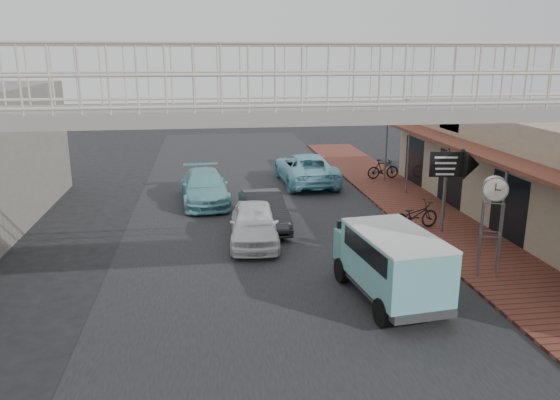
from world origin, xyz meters
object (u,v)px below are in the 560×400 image
object	(u,v)px
white_hatchback	(254,223)
angkot_van	(391,257)
arrow_sign	(468,165)
angkot_curb	(306,169)
angkot_far	(205,187)
street_clock	(495,194)
dark_sedan	(264,211)
motorcycle_near	(414,215)
motorcycle_far	(383,169)

from	to	relation	value
white_hatchback	angkot_van	distance (m)	5.83
angkot_van	arrow_sign	bearing A→B (deg)	41.11
angkot_curb	angkot_van	distance (m)	13.35
angkot_van	angkot_curb	bearing A→B (deg)	82.02
angkot_far	angkot_curb	bearing A→B (deg)	26.96
arrow_sign	street_clock	bearing A→B (deg)	-97.28
dark_sedan	street_clock	world-z (taller)	street_clock
angkot_far	arrow_sign	distance (m)	10.75
angkot_far	angkot_van	world-z (taller)	angkot_van
arrow_sign	angkot_curb	bearing A→B (deg)	123.65
angkot_van	arrow_sign	xyz separation A→B (m)	(4.31, 4.76, 1.30)
motorcycle_near	street_clock	bearing A→B (deg)	174.81
angkot_van	motorcycle_near	size ratio (longest dim) A/B	2.10
angkot_curb	motorcycle_near	size ratio (longest dim) A/B	2.82
street_clock	motorcycle_far	bearing A→B (deg)	109.44
angkot_curb	motorcycle_near	world-z (taller)	angkot_curb
angkot_far	angkot_van	distance (m)	11.41
motorcycle_far	motorcycle_near	bearing A→B (deg)	165.93
motorcycle_far	street_clock	xyz separation A→B (m)	(-0.98, -12.33, 1.87)
angkot_far	motorcycle_far	world-z (taller)	angkot_far
dark_sedan	angkot_far	bearing A→B (deg)	114.99
angkot_far	motorcycle_near	bearing A→B (deg)	-37.81
angkot_curb	motorcycle_near	distance (m)	8.34
motorcycle_far	arrow_sign	xyz separation A→B (m)	(0.05, -8.68, 1.90)
angkot_van	motorcycle_near	world-z (taller)	angkot_van
motorcycle_near	street_clock	xyz separation A→B (m)	(0.52, -4.26, 1.86)
dark_sedan	arrow_sign	bearing A→B (deg)	-18.65
street_clock	arrow_sign	size ratio (longest dim) A/B	0.96
angkot_van	motorcycle_far	bearing A→B (deg)	65.67
angkot_far	angkot_van	size ratio (longest dim) A/B	1.17
white_hatchback	street_clock	world-z (taller)	street_clock
arrow_sign	angkot_far	bearing A→B (deg)	156.37
motorcycle_near	street_clock	world-z (taller)	street_clock
white_hatchback	angkot_far	distance (m)	5.69
angkot_curb	angkot_far	distance (m)	5.76
angkot_far	street_clock	bearing A→B (deg)	-53.17
motorcycle_near	motorcycle_far	size ratio (longest dim) A/B	1.17
angkot_van	street_clock	bearing A→B (deg)	11.97
angkot_van	motorcycle_far	distance (m)	14.11
street_clock	motorcycle_near	bearing A→B (deg)	120.96
angkot_far	dark_sedan	bearing A→B (deg)	-64.77
motorcycle_near	arrow_sign	distance (m)	2.52
motorcycle_near	street_clock	size ratio (longest dim) A/B	0.67
angkot_far	arrow_sign	bearing A→B (deg)	-35.84
angkot_van	angkot_far	bearing A→B (deg)	107.41
motorcycle_far	arrow_sign	bearing A→B (deg)	176.81
motorcycle_near	arrow_sign	world-z (taller)	arrow_sign
motorcycle_near	white_hatchback	bearing A→B (deg)	82.05
angkot_curb	angkot_far	xyz separation A→B (m)	(-4.95, -2.94, -0.07)
white_hatchback	angkot_curb	xyz separation A→B (m)	(3.33, 8.39, 0.07)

